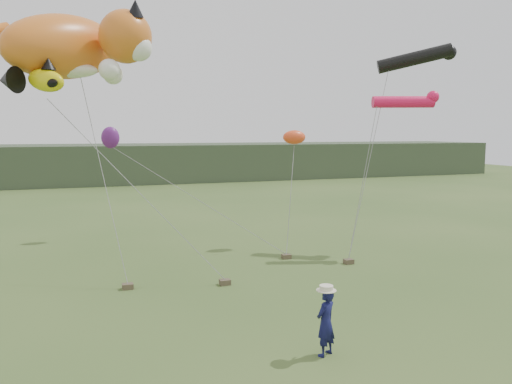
% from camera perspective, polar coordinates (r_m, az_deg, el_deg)
% --- Properties ---
extents(ground, '(120.00, 120.00, 0.00)m').
position_cam_1_polar(ground, '(14.11, 1.29, -15.64)').
color(ground, '#385123').
rests_on(ground, ground).
extents(headland, '(90.00, 13.00, 4.00)m').
position_cam_1_polar(headland, '(57.00, -17.87, 3.06)').
color(headland, '#2D3D28').
rests_on(headland, ground).
extents(festival_attendant, '(0.72, 0.64, 1.66)m').
position_cam_1_polar(festival_attendant, '(12.56, 7.97, -14.54)').
color(festival_attendant, '#111341').
rests_on(festival_attendant, ground).
extents(sandbag_anchors, '(14.66, 4.87, 0.19)m').
position_cam_1_polar(sandbag_anchors, '(18.35, -5.78, -9.96)').
color(sandbag_anchors, brown).
rests_on(sandbag_anchors, ground).
extents(cat_kite, '(7.06, 5.46, 3.19)m').
position_cam_1_polar(cat_kite, '(20.87, -19.73, 15.46)').
color(cat_kite, orange).
rests_on(cat_kite, ground).
extents(fish_kite, '(2.64, 1.72, 1.29)m').
position_cam_1_polar(fish_kite, '(19.54, -24.21, 11.64)').
color(fish_kite, yellow).
rests_on(fish_kite, ground).
extents(tube_kites, '(4.62, 3.01, 3.02)m').
position_cam_1_polar(tube_kites, '(24.49, 17.90, 12.94)').
color(tube_kites, black).
rests_on(tube_kites, ground).
extents(misc_kites, '(9.18, 5.01, 1.10)m').
position_cam_1_polar(misc_kites, '(24.80, -7.42, 6.21)').
color(misc_kites, '#F24A20').
rests_on(misc_kites, ground).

